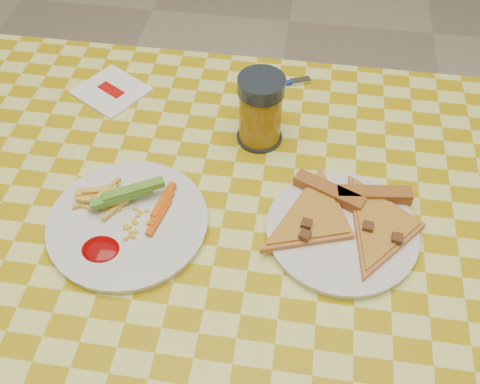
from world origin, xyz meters
The scene contains 8 objects.
table centered at (0.00, 0.00, 0.68)m, with size 1.28×0.88×0.76m.
plate_left centered at (-0.14, -0.02, 0.76)m, with size 0.24×0.24×0.01m, color silver.
plate_right centered at (0.18, 0.02, 0.76)m, with size 0.23×0.23×0.01m, color silver.
fries_veggies centered at (-0.15, 0.00, 0.78)m, with size 0.17×0.16×0.04m.
pizza_slices centered at (0.19, 0.03, 0.78)m, with size 0.29×0.26×0.02m.
drink_glass centered at (0.03, 0.21, 0.82)m, with size 0.08×0.08×0.13m.
napkin centered at (-0.26, 0.29, 0.76)m, with size 0.16×0.16×0.01m.
fork centered at (0.05, 0.36, 0.76)m, with size 0.12×0.06×0.01m.
Camera 1 is at (0.10, -0.48, 1.42)m, focal length 40.00 mm.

